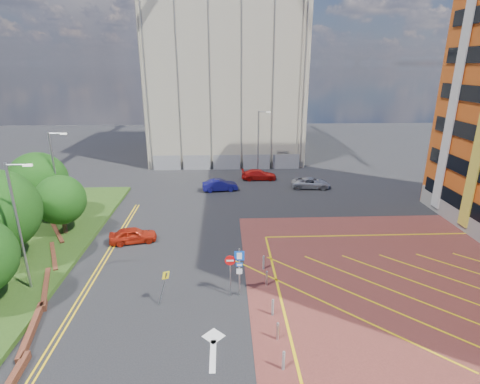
{
  "coord_description": "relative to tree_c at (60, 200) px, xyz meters",
  "views": [
    {
      "loc": [
        -0.3,
        -18.7,
        13.52
      ],
      "look_at": [
        0.63,
        3.0,
        6.05
      ],
      "focal_mm": 28.0,
      "sensor_mm": 36.0,
      "label": 1
    }
  ],
  "objects": [
    {
      "name": "retaining_wall",
      "position": [
        1.7,
        -8.0,
        -2.99
      ],
      "size": [
        6.06,
        20.33,
        0.4
      ],
      "color": "brown",
      "rests_on": "ground"
    },
    {
      "name": "car_red_back",
      "position": [
        17.39,
        15.22,
        -2.58
      ],
      "size": [
        4.27,
        1.77,
        1.24
      ],
      "primitive_type": "imported",
      "rotation": [
        0.0,
        0.0,
        1.56
      ],
      "color": "red",
      "rests_on": "ground"
    },
    {
      "name": "warning_sign",
      "position": [
        9.59,
        -9.76,
        -1.76
      ],
      "size": [
        0.77,
        0.42,
        2.25
      ],
      "color": "#9EA0A8",
      "rests_on": "ground"
    },
    {
      "name": "bollard_row",
      "position": [
        15.8,
        -11.67,
        -2.72
      ],
      "size": [
        0.14,
        11.14,
        0.9
      ],
      "color": "#9EA0A8",
      "rests_on": "forecourt"
    },
    {
      "name": "tree_d",
      "position": [
        -3.0,
        3.0,
        0.68
      ],
      "size": [
        5.0,
        5.0,
        6.08
      ],
      "color": "#3D2B1C",
      "rests_on": "grass_bed"
    },
    {
      "name": "construction_fence",
      "position": [
        14.5,
        20.0,
        -2.19
      ],
      "size": [
        21.6,
        0.06,
        2.0
      ],
      "primitive_type": "cube",
      "color": "gray",
      "rests_on": "ground"
    },
    {
      "name": "forecourt",
      "position": [
        27.5,
        -10.0,
        -3.18
      ],
      "size": [
        26.0,
        26.0,
        0.02
      ],
      "primitive_type": "cube",
      "color": "brown",
      "rests_on": "ground"
    },
    {
      "name": "lamp_left_far",
      "position": [
        -0.92,
        2.0,
        1.47
      ],
      "size": [
        1.53,
        0.16,
        8.0
      ],
      "color": "#9EA0A8",
      "rests_on": "grass_bed"
    },
    {
      "name": "lamp_left_near",
      "position": [
        1.08,
        -8.0,
        1.47
      ],
      "size": [
        1.53,
        0.16,
        8.0
      ],
      "color": "#9EA0A8",
      "rests_on": "grass_bed"
    },
    {
      "name": "car_red_left",
      "position": [
        5.85,
        -1.4,
        -2.57
      ],
      "size": [
        3.88,
        2.21,
        1.25
      ],
      "primitive_type": "imported",
      "rotation": [
        0.0,
        0.0,
        1.78
      ],
      "color": "#B6230F",
      "rests_on": "ground"
    },
    {
      "name": "tree_c",
      "position": [
        0.0,
        0.0,
        0.0
      ],
      "size": [
        4.0,
        4.0,
        4.9
      ],
      "color": "#3D2B1C",
      "rests_on": "grass_bed"
    },
    {
      "name": "ground",
      "position": [
        13.5,
        -10.0,
        -3.19
      ],
      "size": [
        140.0,
        140.0,
        0.0
      ],
      "primitive_type": "plane",
      "color": "black",
      "rests_on": "ground"
    },
    {
      "name": "construction_building",
      "position": [
        13.5,
        30.0,
        7.81
      ],
      "size": [
        21.2,
        19.2,
        22.0
      ],
      "primitive_type": "cube",
      "color": "#ADA28D",
      "rests_on": "ground"
    },
    {
      "name": "sign_cluster",
      "position": [
        13.8,
        -9.02,
        -1.24
      ],
      "size": [
        1.17,
        0.12,
        3.2
      ],
      "color": "#9EA0A8",
      "rests_on": "ground"
    },
    {
      "name": "car_silver_back",
      "position": [
        23.01,
        11.68,
        -2.58
      ],
      "size": [
        4.54,
        2.36,
        1.22
      ],
      "primitive_type": "imported",
      "rotation": [
        0.0,
        0.0,
        1.49
      ],
      "color": "#ABABB2",
      "rests_on": "ground"
    },
    {
      "name": "lamp_back",
      "position": [
        17.58,
        18.0,
        1.17
      ],
      "size": [
        1.53,
        0.16,
        8.0
      ],
      "color": "#9EA0A8",
      "rests_on": "ground"
    },
    {
      "name": "car_blue_back",
      "position": [
        12.65,
        11.14,
        -2.55
      ],
      "size": [
        4.05,
        1.86,
        1.29
      ],
      "primitive_type": "imported",
      "rotation": [
        0.0,
        0.0,
        1.7
      ],
      "color": "navy",
      "rests_on": "ground"
    }
  ]
}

